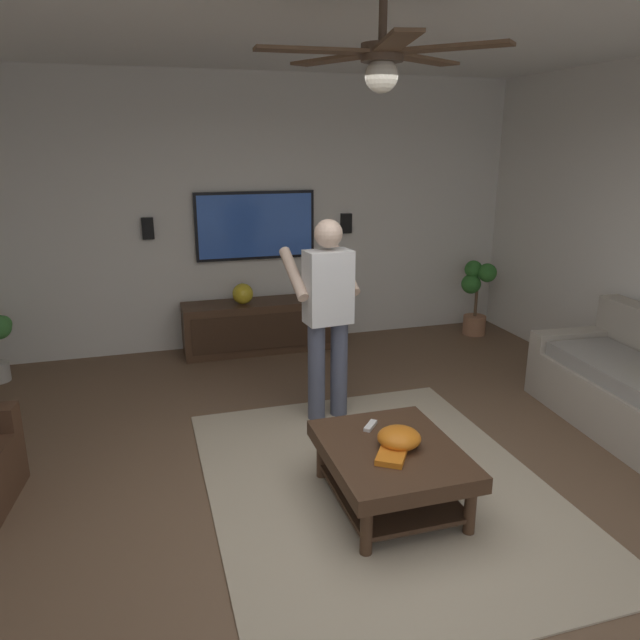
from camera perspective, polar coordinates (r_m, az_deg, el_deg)
ground_plane at (r=3.91m, az=3.81°, el=-17.79°), size 8.30×8.30×0.00m
wall_back_tv at (r=6.67m, az=-6.69°, el=9.94°), size 0.10×6.23×2.90m
area_rug at (r=4.16m, az=5.45°, el=-15.38°), size 2.82×2.18×0.01m
coffee_table at (r=3.86m, az=6.71°, el=-13.20°), size 1.00×0.80×0.40m
media_console at (r=6.59m, az=-5.46°, el=-0.55°), size 0.45×1.70×0.55m
tv at (r=6.60m, az=-6.13°, el=8.88°), size 0.05×1.30×0.73m
person_standing at (r=4.77m, az=0.69°, el=1.10°), size 0.57×0.58×1.64m
potted_plant_tall at (r=7.25m, az=14.57°, el=2.48°), size 0.35×0.36×0.89m
bowl at (r=3.78m, az=7.50°, el=-11.00°), size 0.27×0.27×0.12m
remote_white at (r=4.02m, az=4.80°, el=-9.95°), size 0.14×0.13×0.02m
book at (r=3.67m, az=6.78°, el=-12.68°), size 0.27×0.26×0.04m
vase_round at (r=6.42m, az=-7.33°, el=2.49°), size 0.22×0.22×0.22m
wall_speaker_left at (r=6.88m, az=2.49°, el=9.13°), size 0.06×0.12×0.22m
wall_speaker_right at (r=6.50m, az=-16.00°, el=8.34°), size 0.06×0.12×0.22m
ceiling_fan at (r=3.08m, az=5.89°, el=23.41°), size 1.17×1.15×0.46m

